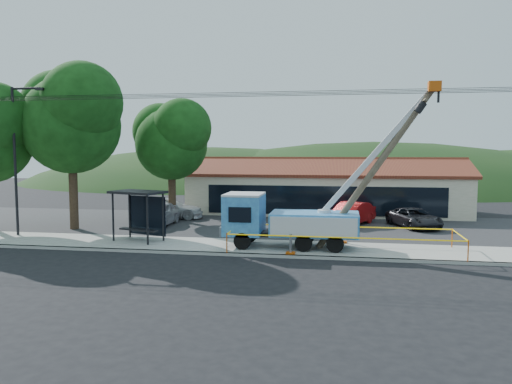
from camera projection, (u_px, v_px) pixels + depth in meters
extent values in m
plane|color=black|center=(224.00, 265.00, 22.97)|extent=(120.00, 120.00, 0.00)
cube|color=gray|center=(234.00, 254.00, 25.02)|extent=(60.00, 0.25, 0.15)
cube|color=gray|center=(241.00, 247.00, 26.89)|extent=(60.00, 4.00, 0.15)
cube|color=#28282B|center=(264.00, 225.00, 34.74)|extent=(60.00, 12.00, 0.10)
cube|color=#C0BB98|center=(325.00, 192.00, 41.78)|extent=(22.00, 8.00, 3.40)
cube|color=black|center=(324.00, 201.00, 37.86)|extent=(18.04, 0.08, 2.21)
cube|color=maroon|center=(325.00, 167.00, 39.63)|extent=(22.50, 4.53, 1.52)
cube|color=maroon|center=(327.00, 165.00, 43.56)|extent=(22.50, 4.53, 1.52)
cube|color=maroon|center=(326.00, 158.00, 41.54)|extent=(22.50, 0.30, 0.25)
cylinder|color=black|center=(15.00, 163.00, 29.83)|extent=(0.16, 0.16, 9.00)
cylinder|color=black|center=(26.00, 88.00, 29.30)|extent=(1.80, 0.14, 0.14)
cube|color=black|center=(40.00, 89.00, 29.15)|extent=(0.50, 0.22, 0.15)
cylinder|color=#332316|center=(73.00, 192.00, 32.62)|extent=(0.56, 0.56, 5.06)
sphere|color=#13390F|center=(71.00, 125.00, 32.23)|extent=(6.30, 6.30, 6.30)
sphere|color=#13390F|center=(60.00, 108.00, 33.17)|extent=(5.04, 5.04, 5.04)
sphere|color=#13390F|center=(82.00, 102.00, 31.08)|extent=(5.04, 5.04, 5.04)
cylinder|color=#332316|center=(172.00, 193.00, 36.72)|extent=(0.56, 0.56, 4.18)
sphere|color=#13390F|center=(171.00, 144.00, 36.41)|extent=(5.25, 5.25, 5.25)
sphere|color=#13390F|center=(161.00, 131.00, 37.19)|extent=(4.20, 4.20, 4.20)
sphere|color=#13390F|center=(182.00, 128.00, 35.45)|extent=(4.20, 4.20, 4.20)
ellipsoid|color=black|center=(212.00, 182.00, 79.49)|extent=(78.40, 56.00, 28.00)
ellipsoid|color=black|center=(373.00, 184.00, 75.29)|extent=(89.60, 64.00, 32.00)
cylinder|color=black|center=(237.00, 96.00, 25.31)|extent=(60.00, 0.02, 0.02)
cylinder|color=black|center=(239.00, 95.00, 25.79)|extent=(60.00, 0.02, 0.02)
cylinder|color=black|center=(241.00, 94.00, 26.27)|extent=(60.00, 0.02, 0.02)
cylinder|color=black|center=(243.00, 92.00, 26.65)|extent=(60.00, 0.02, 0.02)
cylinder|color=black|center=(242.00, 241.00, 25.85)|extent=(0.89, 0.30, 0.89)
cylinder|color=black|center=(250.00, 234.00, 27.90)|extent=(0.89, 0.30, 0.89)
cylinder|color=black|center=(304.00, 243.00, 25.32)|extent=(0.89, 0.30, 0.89)
cylinder|color=black|center=(306.00, 236.00, 27.36)|extent=(0.89, 0.30, 0.89)
cylinder|color=black|center=(335.00, 244.00, 25.05)|extent=(0.89, 0.30, 0.89)
cylinder|color=black|center=(336.00, 237.00, 27.10)|extent=(0.89, 0.30, 0.89)
cube|color=black|center=(294.00, 234.00, 26.42)|extent=(6.54, 0.99, 0.25)
cube|color=#326CB2|center=(244.00, 215.00, 26.78)|extent=(1.98, 2.38, 2.08)
cube|color=silver|center=(244.00, 194.00, 26.69)|extent=(1.98, 2.38, 0.12)
cube|color=black|center=(227.00, 211.00, 26.93)|extent=(0.08, 1.78, 0.89)
cube|color=gray|center=(226.00, 229.00, 27.03)|extent=(0.15, 2.28, 0.50)
cube|color=#326CB2|center=(315.00, 224.00, 26.19)|extent=(4.56, 2.38, 1.19)
cylinder|color=silver|center=(324.00, 215.00, 26.06)|extent=(0.69, 0.69, 0.59)
cube|color=silver|center=(377.00, 151.00, 25.32)|extent=(5.51, 0.28, 6.46)
cube|color=gray|center=(384.00, 146.00, 25.25)|extent=(3.31, 0.18, 3.88)
cube|color=#CF500B|center=(435.00, 86.00, 24.41)|extent=(0.59, 0.50, 0.50)
cube|color=#CF500B|center=(291.00, 253.00, 24.82)|extent=(0.45, 0.45, 0.08)
cube|color=#CF500B|center=(343.00, 242.00, 27.70)|extent=(0.45, 0.45, 0.08)
cylinder|color=brown|center=(374.00, 170.00, 25.41)|extent=(5.87, 0.35, 8.45)
cube|color=brown|center=(423.00, 102.00, 24.72)|extent=(0.18, 1.95, 0.18)
cylinder|color=black|center=(417.00, 109.00, 25.32)|extent=(0.63, 0.39, 0.67)
cylinder|color=black|center=(420.00, 107.00, 24.26)|extent=(0.63, 0.39, 0.67)
cylinder|color=black|center=(113.00, 217.00, 28.11)|extent=(0.14, 0.14, 2.70)
cylinder|color=black|center=(147.00, 220.00, 26.96)|extent=(0.14, 0.14, 2.70)
cylinder|color=black|center=(130.00, 214.00, 29.30)|extent=(0.14, 0.14, 2.70)
cylinder|color=black|center=(163.00, 217.00, 28.15)|extent=(0.14, 0.14, 2.70)
cube|color=black|center=(138.00, 192.00, 28.01)|extent=(3.35, 2.63, 0.14)
cube|color=black|center=(147.00, 215.00, 28.77)|extent=(2.59, 0.90, 2.25)
cube|color=black|center=(138.00, 230.00, 28.19)|extent=(2.50, 1.20, 0.09)
cylinder|color=#CF500B|center=(227.00, 243.00, 24.97)|extent=(0.06, 0.06, 1.00)
cylinder|color=#CF500B|center=(468.00, 251.00, 23.05)|extent=(0.06, 0.06, 1.00)
cylinder|color=#CF500B|center=(452.00, 238.00, 26.40)|extent=(0.06, 0.06, 1.00)
cylinder|color=#CF500B|center=(240.00, 232.00, 28.33)|extent=(0.06, 0.06, 1.00)
cube|color=yellow|center=(343.00, 238.00, 23.97)|extent=(11.45, 0.01, 0.06)
cube|color=yellow|center=(460.00, 235.00, 24.69)|extent=(0.01, 3.41, 0.06)
cube|color=yellow|center=(343.00, 227.00, 27.33)|extent=(11.45, 0.01, 0.06)
cube|color=yellow|center=(234.00, 229.00, 26.61)|extent=(0.01, 3.41, 0.06)
imported|color=#A9AAB1|center=(159.00, 227.00, 34.16)|extent=(2.10, 4.88, 1.64)
imported|color=#A91011|center=(350.00, 226.00, 34.56)|extent=(3.66, 4.99, 1.57)
imported|color=silver|center=(168.00, 220.00, 37.67)|extent=(5.58, 2.98, 1.54)
imported|color=black|center=(414.00, 229.00, 33.43)|extent=(3.75, 5.12, 1.29)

